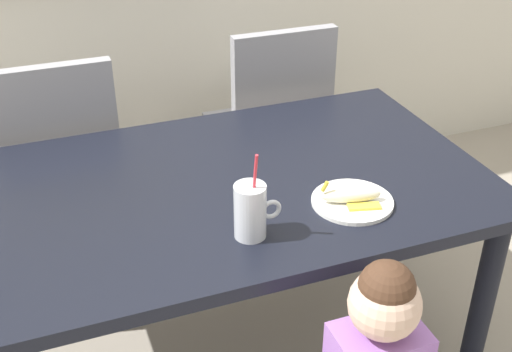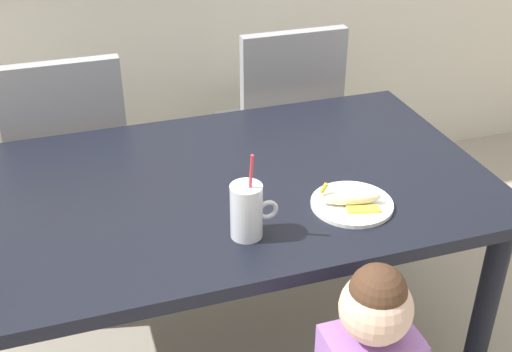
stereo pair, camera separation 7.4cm
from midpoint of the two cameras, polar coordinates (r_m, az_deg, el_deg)
dining_table at (r=1.97m, az=-3.78°, el=-2.78°), size 1.57×0.93×0.73m
dining_chair_left at (r=2.54m, az=-17.50°, el=1.20°), size 0.44×0.44×0.96m
dining_chair_right at (r=2.74m, az=0.65°, el=4.93°), size 0.44×0.45×0.96m
milk_cup at (r=1.66m, az=-1.75°, el=-3.35°), size 0.13×0.08×0.25m
snack_plate at (r=1.84m, az=7.29°, el=-2.24°), size 0.23×0.23×0.01m
peeled_banana at (r=1.82m, az=7.23°, el=-1.73°), size 0.18×0.13×0.07m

